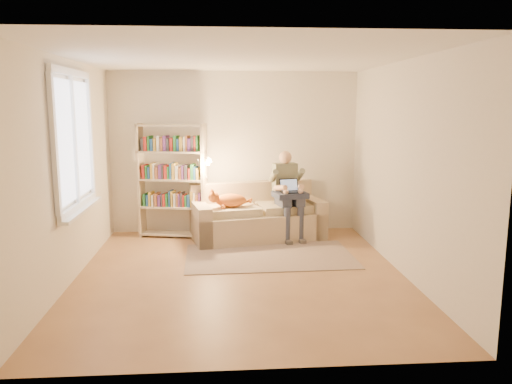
{
  "coord_description": "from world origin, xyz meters",
  "views": [
    {
      "loc": [
        -0.24,
        -5.88,
        2.06
      ],
      "look_at": [
        0.26,
        1.0,
        0.86
      ],
      "focal_mm": 35.0,
      "sensor_mm": 36.0,
      "label": 1
    }
  ],
  "objects": [
    {
      "name": "bookshelf",
      "position": [
        -0.98,
        1.9,
        0.99
      ],
      "size": [
        1.17,
        0.56,
        1.79
      ],
      "rotation": [
        0.0,
        0.0,
        -0.21
      ],
      "color": "#C5B495",
      "rests_on": "floor"
    },
    {
      "name": "cat",
      "position": [
        -0.12,
        1.52,
        0.65
      ],
      "size": [
        0.68,
        0.35,
        0.26
      ],
      "rotation": [
        0.0,
        0.0,
        0.21
      ],
      "color": "orange",
      "rests_on": "sofa"
    },
    {
      "name": "blanket",
      "position": [
        0.79,
        1.56,
        0.71
      ],
      "size": [
        0.56,
        0.49,
        0.08
      ],
      "primitive_type": "cube",
      "rotation": [
        0.0,
        0.0,
        0.21
      ],
      "color": "#262D43",
      "rests_on": "person"
    },
    {
      "name": "sofa",
      "position": [
        0.33,
        1.74,
        0.31
      ],
      "size": [
        2.14,
        1.3,
        0.85
      ],
      "rotation": [
        0.0,
        0.0,
        0.21
      ],
      "color": "tan",
      "rests_on": "floor"
    },
    {
      "name": "ceiling",
      "position": [
        0.0,
        0.0,
        2.6
      ],
      "size": [
        4.0,
        4.5,
        0.02
      ],
      "primitive_type": "cube",
      "color": "white",
      "rests_on": "wall_back"
    },
    {
      "name": "wall_left",
      "position": [
        -2.0,
        0.0,
        1.3
      ],
      "size": [
        0.02,
        4.5,
        2.6
      ],
      "primitive_type": "cube",
      "color": "silver",
      "rests_on": "floor"
    },
    {
      "name": "wall_back",
      "position": [
        0.0,
        2.25,
        1.3
      ],
      "size": [
        4.0,
        0.02,
        2.6
      ],
      "primitive_type": "cube",
      "color": "silver",
      "rests_on": "floor"
    },
    {
      "name": "wall_right",
      "position": [
        2.0,
        0.0,
        1.3
      ],
      "size": [
        0.02,
        4.5,
        2.6
      ],
      "primitive_type": "cube",
      "color": "silver",
      "rests_on": "floor"
    },
    {
      "name": "rug",
      "position": [
        0.43,
        0.72,
        0.01
      ],
      "size": [
        2.33,
        1.42,
        0.01
      ],
      "primitive_type": "cube",
      "rotation": [
        0.0,
        0.0,
        0.03
      ],
      "color": "gray",
      "rests_on": "floor"
    },
    {
      "name": "laptop",
      "position": [
        0.78,
        1.57,
        0.8
      ],
      "size": [
        0.34,
        0.3,
        0.25
      ],
      "rotation": [
        0.0,
        0.0,
        0.21
      ],
      "color": "black",
      "rests_on": "blanket"
    },
    {
      "name": "wall_front",
      "position": [
        0.0,
        -2.25,
        1.3
      ],
      "size": [
        4.0,
        0.02,
        2.6
      ],
      "primitive_type": "cube",
      "color": "silver",
      "rests_on": "floor"
    },
    {
      "name": "floor",
      "position": [
        0.0,
        0.0,
        0.0
      ],
      "size": [
        4.5,
        4.5,
        0.0
      ],
      "primitive_type": "plane",
      "color": "#936843",
      "rests_on": "ground"
    },
    {
      "name": "window",
      "position": [
        -1.95,
        0.2,
        1.38
      ],
      "size": [
        0.12,
        1.52,
        1.69
      ],
      "color": "white",
      "rests_on": "wall_left"
    },
    {
      "name": "person",
      "position": [
        0.8,
        1.69,
        0.78
      ],
      "size": [
        0.47,
        0.63,
        1.36
      ],
      "rotation": [
        0.0,
        0.0,
        0.21
      ],
      "color": "gray",
      "rests_on": "sofa"
    }
  ]
}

